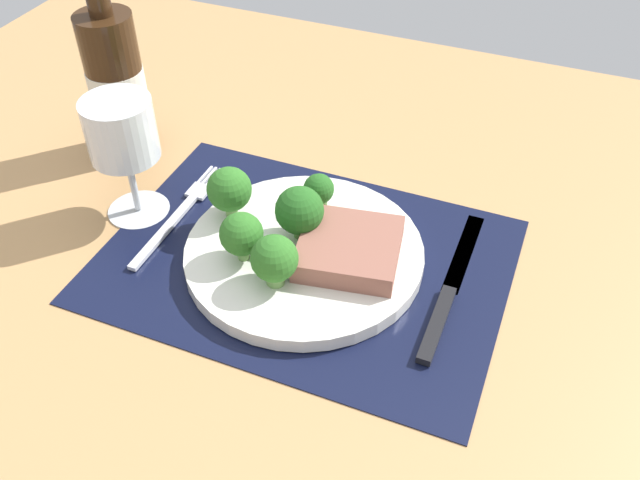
% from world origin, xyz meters
% --- Properties ---
extents(ground_plane, '(1.40, 1.10, 0.03)m').
position_xyz_m(ground_plane, '(0.00, 0.00, -0.01)').
color(ground_plane, tan).
extents(placemat, '(0.43, 0.31, 0.00)m').
position_xyz_m(placemat, '(0.00, 0.00, 0.00)').
color(placemat, black).
rests_on(placemat, ground_plane).
extents(plate, '(0.25, 0.25, 0.02)m').
position_xyz_m(plate, '(0.00, 0.00, 0.01)').
color(plate, silver).
rests_on(plate, placemat).
extents(steak, '(0.12, 0.12, 0.02)m').
position_xyz_m(steak, '(0.05, 0.01, 0.03)').
color(steak, '#8C5647').
rests_on(steak, plate).
extents(broccoli_front_edge, '(0.05, 0.05, 0.06)m').
position_xyz_m(broccoli_front_edge, '(-0.10, 0.02, 0.05)').
color(broccoli_front_edge, '#6B994C').
rests_on(broccoli_front_edge, plate).
extents(broccoli_back_left, '(0.03, 0.03, 0.04)m').
position_xyz_m(broccoli_back_left, '(-0.01, 0.07, 0.04)').
color(broccoli_back_left, '#5B8942').
rests_on(broccoli_back_left, plate).
extents(broccoli_near_steak, '(0.05, 0.05, 0.06)m').
position_xyz_m(broccoli_near_steak, '(-0.01, -0.06, 0.05)').
color(broccoli_near_steak, '#6B994C').
rests_on(broccoli_near_steak, plate).
extents(broccoli_center, '(0.05, 0.05, 0.06)m').
position_xyz_m(broccoli_center, '(-0.05, -0.04, 0.05)').
color(broccoli_center, '#6B994C').
rests_on(broccoli_center, plate).
extents(broccoli_near_fork, '(0.05, 0.05, 0.06)m').
position_xyz_m(broccoli_near_fork, '(-0.01, 0.02, 0.05)').
color(broccoli_near_fork, '#5B8942').
rests_on(broccoli_near_fork, plate).
extents(fork, '(0.02, 0.19, 0.01)m').
position_xyz_m(fork, '(-0.16, 0.01, 0.01)').
color(fork, silver).
rests_on(fork, placemat).
extents(knife, '(0.02, 0.23, 0.01)m').
position_xyz_m(knife, '(0.16, 0.01, 0.01)').
color(knife, black).
rests_on(knife, placemat).
extents(wine_bottle, '(0.07, 0.07, 0.27)m').
position_xyz_m(wine_bottle, '(-0.29, 0.11, 0.10)').
color(wine_bottle, '#331E0F').
rests_on(wine_bottle, ground_plane).
extents(wine_glass, '(0.08, 0.08, 0.15)m').
position_xyz_m(wine_glass, '(-0.21, 0.01, 0.10)').
color(wine_glass, silver).
rests_on(wine_glass, ground_plane).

